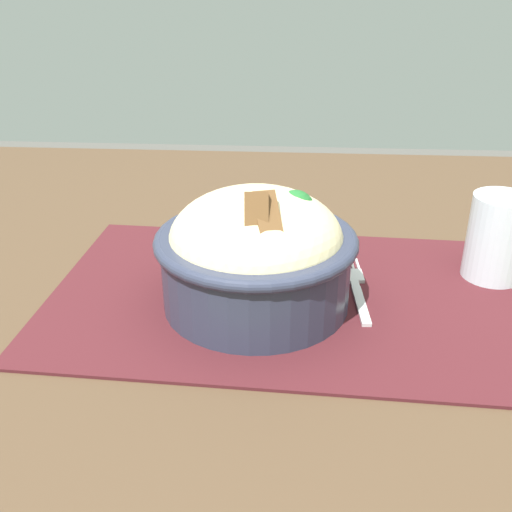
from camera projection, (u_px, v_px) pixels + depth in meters
table at (282, 345)px, 0.64m from camera, size 1.24×0.97×0.72m
placemat at (278, 295)px, 0.60m from camera, size 0.47×0.32×0.00m
bowl at (257, 252)px, 0.56m from camera, size 0.23×0.23×0.13m
fork at (355, 286)px, 0.61m from camera, size 0.02×0.13×0.00m
drinking_glass at (496, 244)px, 0.62m from camera, size 0.06×0.06×0.09m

